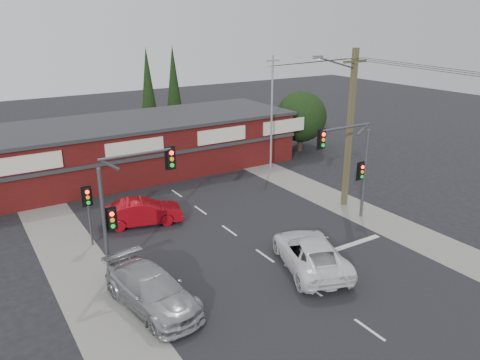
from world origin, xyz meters
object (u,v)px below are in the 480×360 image
white_suv (310,253)px  red_sedan (142,212)px  shop_building (130,147)px  utility_pole (349,124)px  silver_suv (152,290)px

white_suv → red_sedan: size_ratio=1.22×
white_suv → red_sedan: 10.56m
white_suv → shop_building: 19.30m
red_sedan → utility_pole: bearing=-94.0°
silver_suv → red_sedan: silver_suv is taller
silver_suv → utility_pole: size_ratio=0.55×
silver_suv → utility_pole: 16.21m
silver_suv → shop_building: bearing=64.1°
red_sedan → shop_building: size_ratio=0.17×
shop_building → white_suv: bearing=-83.4°
white_suv → utility_pole: size_ratio=0.57×
shop_building → silver_suv: bearing=-107.2°
red_sedan → utility_pole: size_ratio=0.47×
shop_building → utility_pole: utility_pole is taller
utility_pole → silver_suv: bearing=-164.5°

